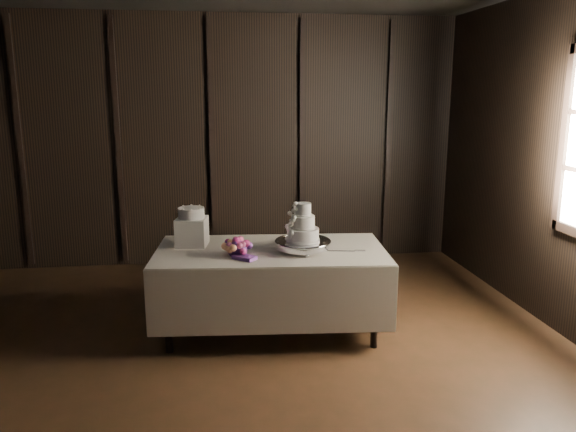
{
  "coord_description": "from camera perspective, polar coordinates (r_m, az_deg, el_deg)",
  "views": [
    {
      "loc": [
        -0.01,
        -3.38,
        2.1
      ],
      "look_at": [
        0.63,
        1.29,
        1.05
      ],
      "focal_mm": 35.0,
      "sensor_mm": 36.0,
      "label": 1
    }
  ],
  "objects": [
    {
      "name": "box_pedestal",
      "position": [
        5.03,
        -9.73,
        -1.59
      ],
      "size": [
        0.3,
        0.3,
        0.25
      ],
      "primitive_type": "cube",
      "rotation": [
        0.0,
        0.0,
        -0.16
      ],
      "color": "white",
      "rests_on": "display_table"
    },
    {
      "name": "cake_stand",
      "position": [
        4.82,
        1.52,
        -3.04
      ],
      "size": [
        0.51,
        0.51,
        0.09
      ],
      "primitive_type": "cylinder",
      "rotation": [
        0.0,
        0.0,
        0.06
      ],
      "color": "silver",
      "rests_on": "display_table"
    },
    {
      "name": "room",
      "position": [
        3.43,
        -7.47,
        2.4
      ],
      "size": [
        6.08,
        7.08,
        3.08
      ],
      "color": "black",
      "rests_on": "ground"
    },
    {
      "name": "display_table",
      "position": [
        4.98,
        -1.72,
        -7.17
      ],
      "size": [
        2.07,
        1.2,
        0.76
      ],
      "rotation": [
        0.0,
        0.0,
        -0.08
      ],
      "color": "silver",
      "rests_on": "ground"
    },
    {
      "name": "wedding_cake",
      "position": [
        4.76,
        1.27,
        -1.06
      ],
      "size": [
        0.31,
        0.27,
        0.33
      ],
      "rotation": [
        0.0,
        0.0,
        0.29
      ],
      "color": "white",
      "rests_on": "cake_stand"
    },
    {
      "name": "cake_knife",
      "position": [
        4.81,
        5.13,
        -3.58
      ],
      "size": [
        0.37,
        0.09,
        0.01
      ],
      "primitive_type": "cube",
      "rotation": [
        0.0,
        0.0,
        -0.18
      ],
      "color": "silver",
      "rests_on": "display_table"
    },
    {
      "name": "bouquet",
      "position": [
        4.69,
        -5.15,
        -3.23
      ],
      "size": [
        0.49,
        0.5,
        0.19
      ],
      "primitive_type": null,
      "rotation": [
        0.0,
        0.0,
        -0.71
      ],
      "color": "#CD5380",
      "rests_on": "display_table"
    },
    {
      "name": "small_cake",
      "position": [
        4.99,
        -9.8,
        0.31
      ],
      "size": [
        0.3,
        0.3,
        0.09
      ],
      "primitive_type": "cylinder",
      "rotation": [
        0.0,
        0.0,
        -0.36
      ],
      "color": "white",
      "rests_on": "box_pedestal"
    }
  ]
}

